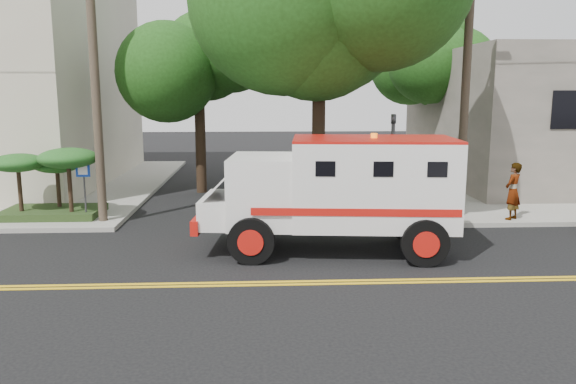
{
  "coord_description": "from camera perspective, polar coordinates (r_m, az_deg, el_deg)",
  "views": [
    {
      "loc": [
        -0.45,
        -12.18,
        4.29
      ],
      "look_at": [
        0.3,
        2.87,
        1.6
      ],
      "focal_mm": 35.0,
      "sensor_mm": 36.0,
      "label": 1
    }
  ],
  "objects": [
    {
      "name": "ground",
      "position": [
        12.92,
        -0.7,
        -9.27
      ],
      "size": [
        100.0,
        100.0,
        0.0
      ],
      "primitive_type": "plane",
      "color": "black",
      "rests_on": "ground"
    },
    {
      "name": "sidewalk_ne",
      "position": [
        29.53,
        25.38,
        0.93
      ],
      "size": [
        17.0,
        17.0,
        0.15
      ],
      "primitive_type": "cube",
      "color": "gray",
      "rests_on": "ground"
    },
    {
      "name": "utility_pole_left",
      "position": [
        18.89,
        -18.98,
        10.22
      ],
      "size": [
        0.28,
        0.28,
        9.0
      ],
      "primitive_type": "cylinder",
      "color": "#382D23",
      "rests_on": "ground"
    },
    {
      "name": "utility_pole_right",
      "position": [
        19.58,
        17.61,
        10.27
      ],
      "size": [
        0.28,
        0.28,
        9.0
      ],
      "primitive_type": "cylinder",
      "color": "#382D23",
      "rests_on": "ground"
    },
    {
      "name": "tree_left",
      "position": [
        24.11,
        -8.39,
        13.44
      ],
      "size": [
        4.48,
        4.2,
        7.7
      ],
      "color": "black",
      "rests_on": "ground"
    },
    {
      "name": "tree_right",
      "position": [
        29.51,
        15.94,
        13.25
      ],
      "size": [
        4.8,
        4.5,
        8.2
      ],
      "color": "black",
      "rests_on": "ground"
    },
    {
      "name": "traffic_signal",
      "position": [
        18.39,
        10.55,
        3.51
      ],
      "size": [
        0.15,
        0.18,
        3.6
      ],
      "color": "#3F3F42",
      "rests_on": "ground"
    },
    {
      "name": "accessibility_sign",
      "position": [
        19.45,
        -20.02,
        0.86
      ],
      "size": [
        0.45,
        0.1,
        2.02
      ],
      "color": "#3F3F42",
      "rests_on": "ground"
    },
    {
      "name": "palm_planter",
      "position": [
        20.23,
        -23.04,
        1.8
      ],
      "size": [
        3.52,
        2.63,
        2.36
      ],
      "color": "#1E3314",
      "rests_on": "sidewalk_nw"
    },
    {
      "name": "armored_truck",
      "position": [
        15.08,
        5.26,
        0.45
      ],
      "size": [
        7.01,
        3.27,
        3.1
      ],
      "rotation": [
        0.0,
        0.0,
        -0.09
      ],
      "color": "silver",
      "rests_on": "ground"
    },
    {
      "name": "pedestrian_a",
      "position": [
        19.77,
        21.88,
        0.08
      ],
      "size": [
        0.81,
        0.79,
        1.88
      ],
      "primitive_type": "imported",
      "rotation": [
        0.0,
        0.0,
        3.86
      ],
      "color": "gray",
      "rests_on": "sidewalk_ne"
    },
    {
      "name": "pedestrian_b",
      "position": [
        22.98,
        15.49,
        1.52
      ],
      "size": [
        1.04,
        0.99,
        1.7
      ],
      "primitive_type": "imported",
      "rotation": [
        0.0,
        0.0,
        2.57
      ],
      "color": "gray",
      "rests_on": "sidewalk_ne"
    }
  ]
}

